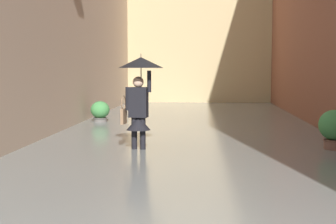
{
  "coord_description": "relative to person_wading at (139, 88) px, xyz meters",
  "views": [
    {
      "loc": [
        -0.38,
        2.76,
        1.84
      ],
      "look_at": [
        0.41,
        -7.72,
        0.94
      ],
      "focal_mm": 54.94,
      "sensor_mm": 36.0,
      "label": 1
    }
  ],
  "objects": [
    {
      "name": "ground_plane",
      "position": [
        -0.99,
        -3.47,
        -1.44
      ],
      "size": [
        60.0,
        60.0,
        0.0
      ],
      "primitive_type": "plane",
      "color": "gray"
    },
    {
      "name": "flood_water",
      "position": [
        -0.99,
        -3.47,
        -1.36
      ],
      "size": [
        7.77,
        28.31,
        0.17
      ],
      "primitive_type": "cube",
      "color": "slate",
      "rests_on": "ground_plane"
    },
    {
      "name": "person_wading",
      "position": [
        0.0,
        0.0,
        0.0
      ],
      "size": [
        0.93,
        0.93,
        2.14
      ],
      "color": "black",
      "rests_on": "ground_plane"
    },
    {
      "name": "potted_plant_mid_right",
      "position": [
        1.96,
        -5.4,
        -0.99
      ],
      "size": [
        0.59,
        0.59,
        0.81
      ],
      "color": "#66605B",
      "rests_on": "ground_plane"
    },
    {
      "name": "potted_plant_near_left",
      "position": [
        -4.01,
        -0.3,
        -0.86
      ],
      "size": [
        0.65,
        0.65,
        0.99
      ],
      "color": "brown",
      "rests_on": "ground_plane"
    }
  ]
}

